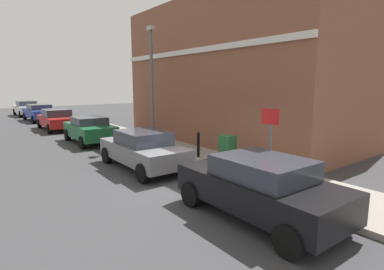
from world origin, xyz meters
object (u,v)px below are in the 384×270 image
object	(u,v)px
car_grey	(143,149)
car_green	(90,129)
car_black	(259,186)
car_blue	(40,112)
car_white	(27,108)
car_red	(57,119)
lamppost	(152,80)
utility_cabinet	(227,152)
street_sign	(270,136)
bollard_near_cabinet	(198,144)

from	to	relation	value
car_grey	car_green	xyz separation A→B (m)	(0.16, 6.18, 0.00)
car_black	car_green	distance (m)	11.60
car_black	car_blue	world-z (taller)	car_black
car_black	car_white	size ratio (longest dim) A/B	0.93
car_red	car_blue	world-z (taller)	car_red
lamppost	car_white	bearing A→B (deg)	96.49
car_white	car_green	bearing A→B (deg)	179.17
car_green	utility_cabinet	size ratio (longest dim) A/B	3.46
street_sign	car_white	bearing A→B (deg)	93.07
car_grey	car_green	distance (m)	6.18
car_white	utility_cabinet	size ratio (longest dim) A/B	3.81
car_green	car_blue	world-z (taller)	car_blue
car_green	car_white	bearing A→B (deg)	1.87
car_grey	car_green	size ratio (longest dim) A/B	1.05
car_grey	street_sign	size ratio (longest dim) A/B	1.82
car_grey	street_sign	bearing A→B (deg)	-158.92
car_blue	car_white	world-z (taller)	car_white
car_white	lamppost	size ratio (longest dim) A/B	0.77
utility_cabinet	bollard_near_cabinet	world-z (taller)	utility_cabinet
car_green	utility_cabinet	xyz separation A→B (m)	(2.09, -8.29, -0.06)
car_grey	car_red	distance (m)	12.32
car_grey	lamppost	distance (m)	4.99
car_black	car_white	world-z (taller)	car_white
car_red	street_sign	xyz separation A→B (m)	(1.62, -16.77, 0.92)
car_black	car_green	xyz separation A→B (m)	(0.09, 11.60, -0.03)
car_blue	car_grey	bearing A→B (deg)	177.92
car_green	car_blue	distance (m)	12.59
car_black	car_green	bearing A→B (deg)	0.63
bollard_near_cabinet	car_green	bearing A→B (deg)	108.65
lamppost	bollard_near_cabinet	bearing A→B (deg)	-91.42
car_white	bollard_near_cabinet	world-z (taller)	car_white
car_green	car_blue	size ratio (longest dim) A/B	0.88
street_sign	lamppost	bearing A→B (deg)	84.07
car_red	car_green	bearing A→B (deg)	-177.37
car_black	car_red	distance (m)	17.74
car_blue	lamppost	xyz separation A→B (m)	(2.27, -15.27, 2.55)
car_red	utility_cabinet	bearing A→B (deg)	-169.95
car_white	street_sign	bearing A→B (deg)	-178.01
car_blue	street_sign	world-z (taller)	street_sign
car_red	bollard_near_cabinet	xyz separation A→B (m)	(2.35, -12.64, -0.03)
car_blue	car_white	xyz separation A→B (m)	(-0.10, 5.55, 0.02)
car_black	car_blue	bearing A→B (deg)	0.80
car_black	utility_cabinet	xyz separation A→B (m)	(2.18, 3.30, -0.09)
car_black	bollard_near_cabinet	bearing A→B (deg)	-23.06
utility_cabinet	street_sign	size ratio (longest dim) A/B	0.50
car_white	car_red	bearing A→B (deg)	178.56
utility_cabinet	car_blue	bearing A→B (deg)	95.68
street_sign	utility_cabinet	bearing A→B (deg)	74.89
car_green	car_red	bearing A→B (deg)	3.06
car_black	street_sign	world-z (taller)	street_sign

